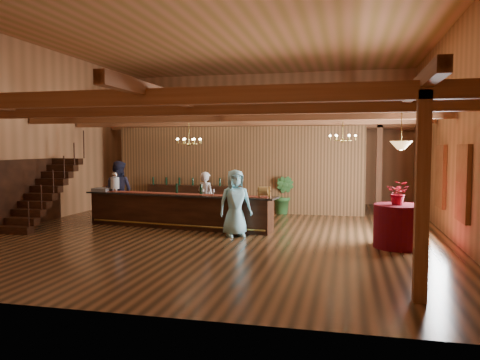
% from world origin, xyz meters
% --- Properties ---
extents(floor, '(14.00, 14.00, 0.00)m').
position_xyz_m(floor, '(0.00, 0.00, 0.00)').
color(floor, brown).
rests_on(floor, ground).
extents(ceiling, '(14.00, 14.00, 0.00)m').
position_xyz_m(ceiling, '(0.00, 0.00, 5.50)').
color(ceiling, '#AF6941').
rests_on(ceiling, wall_back).
extents(wall_back, '(12.00, 0.10, 5.50)m').
position_xyz_m(wall_back, '(0.00, 7.00, 2.75)').
color(wall_back, '#AC7043').
rests_on(wall_back, floor).
extents(wall_front, '(12.00, 0.10, 5.50)m').
position_xyz_m(wall_front, '(0.00, -7.00, 2.75)').
color(wall_front, '#AC7043').
rests_on(wall_front, floor).
extents(wall_left, '(0.10, 14.00, 5.50)m').
position_xyz_m(wall_left, '(-6.00, 0.00, 2.75)').
color(wall_left, '#AC7043').
rests_on(wall_left, floor).
extents(wall_right, '(0.10, 14.00, 5.50)m').
position_xyz_m(wall_right, '(6.00, 0.00, 2.75)').
color(wall_right, '#AC7043').
rests_on(wall_right, floor).
extents(beam_grid, '(11.90, 13.90, 0.39)m').
position_xyz_m(beam_grid, '(0.00, 0.51, 3.24)').
color(beam_grid, '#915B38').
rests_on(beam_grid, wall_left).
extents(support_posts, '(9.20, 10.20, 3.20)m').
position_xyz_m(support_posts, '(0.00, -0.50, 1.60)').
color(support_posts, '#915B38').
rests_on(support_posts, floor).
extents(partition_wall, '(9.00, 0.18, 3.10)m').
position_xyz_m(partition_wall, '(-0.50, 3.50, 1.55)').
color(partition_wall, brown).
rests_on(partition_wall, floor).
extents(window_right_front, '(0.12, 1.05, 1.75)m').
position_xyz_m(window_right_front, '(5.95, -1.60, 1.55)').
color(window_right_front, white).
rests_on(window_right_front, wall_right).
extents(window_right_back, '(0.12, 1.05, 1.75)m').
position_xyz_m(window_right_back, '(5.95, 1.00, 1.55)').
color(window_right_back, white).
rests_on(window_right_back, wall_right).
extents(staircase, '(1.00, 2.80, 2.00)m').
position_xyz_m(staircase, '(-5.45, -0.74, 1.00)').
color(staircase, '#3F1F10').
rests_on(staircase, floor).
extents(backroom_boxes, '(4.10, 0.60, 1.10)m').
position_xyz_m(backroom_boxes, '(-0.29, 5.50, 0.53)').
color(backroom_boxes, '#3F1F10').
rests_on(backroom_boxes, floor).
extents(tasting_bar, '(6.00, 1.51, 1.00)m').
position_xyz_m(tasting_bar, '(-1.43, -0.08, 0.50)').
color(tasting_bar, '#3F1F10').
rests_on(tasting_bar, floor).
extents(beverage_dispenser, '(0.26, 0.26, 0.60)m').
position_xyz_m(beverage_dispenser, '(-3.62, 0.26, 1.28)').
color(beverage_dispenser, silver).
rests_on(beverage_dispenser, tasting_bar).
extents(glass_rack_tray, '(0.50, 0.50, 0.10)m').
position_xyz_m(glass_rack_tray, '(-4.03, 0.22, 1.04)').
color(glass_rack_tray, gray).
rests_on(glass_rack_tray, tasting_bar).
extents(raffle_drum, '(0.34, 0.24, 0.30)m').
position_xyz_m(raffle_drum, '(1.20, -0.47, 1.17)').
color(raffle_drum, '#A26F2E').
rests_on(raffle_drum, tasting_bar).
extents(bar_bottle_0, '(0.07, 0.07, 0.30)m').
position_xyz_m(bar_bottle_0, '(-1.52, 0.05, 1.14)').
color(bar_bottle_0, black).
rests_on(bar_bottle_0, tasting_bar).
extents(bar_bottle_1, '(0.07, 0.07, 0.30)m').
position_xyz_m(bar_bottle_1, '(-0.74, -0.06, 1.14)').
color(bar_bottle_1, black).
rests_on(bar_bottle_1, tasting_bar).
extents(bar_bottle_2, '(0.07, 0.07, 0.30)m').
position_xyz_m(bar_bottle_2, '(-0.72, -0.06, 1.14)').
color(bar_bottle_2, black).
rests_on(bar_bottle_2, tasting_bar).
extents(backbar_shelf, '(3.51, 1.03, 0.98)m').
position_xyz_m(backbar_shelf, '(-2.07, 3.14, 0.49)').
color(backbar_shelf, '#3F1F10').
rests_on(backbar_shelf, floor).
extents(round_table, '(1.17, 1.17, 1.01)m').
position_xyz_m(round_table, '(4.60, -1.50, 0.51)').
color(round_table, '#4F0719').
rests_on(round_table, floor).
extents(chandelier_left, '(0.80, 0.80, 0.80)m').
position_xyz_m(chandelier_left, '(-1.45, 0.97, 2.56)').
color(chandelier_left, '#AB903D').
rests_on(chandelier_left, beam_grid).
extents(chandelier_right, '(0.80, 0.80, 0.70)m').
position_xyz_m(chandelier_right, '(3.24, 1.76, 2.66)').
color(chandelier_right, '#AB903D').
rests_on(chandelier_right, beam_grid).
extents(pendant_lamp, '(0.52, 0.52, 0.90)m').
position_xyz_m(pendant_lamp, '(4.60, -1.50, 2.40)').
color(pendant_lamp, '#AB903D').
rests_on(pendant_lamp, beam_grid).
extents(bartender, '(0.70, 0.59, 1.62)m').
position_xyz_m(bartender, '(-0.78, 0.57, 0.81)').
color(bartender, white).
rests_on(bartender, floor).
extents(staff_second, '(0.96, 0.76, 1.92)m').
position_xyz_m(staff_second, '(-3.68, 0.58, 0.96)').
color(staff_second, '#24253D').
rests_on(staff_second, floor).
extents(guest, '(1.03, 0.91, 1.77)m').
position_xyz_m(guest, '(0.52, -1.00, 0.89)').
color(guest, '#8FDDEA').
rests_on(guest, floor).
extents(floor_plant, '(0.92, 0.85, 1.35)m').
position_xyz_m(floor_plant, '(1.22, 3.40, 0.68)').
color(floor_plant, '#2A5925').
rests_on(floor_plant, floor).
extents(table_flowers, '(0.61, 0.57, 0.56)m').
position_xyz_m(table_flowers, '(4.57, -1.53, 1.30)').
color(table_flowers, '#A70D23').
rests_on(table_flowers, round_table).
extents(table_vase, '(0.20, 0.20, 0.32)m').
position_xyz_m(table_vase, '(4.56, -1.48, 1.18)').
color(table_vase, '#AB903D').
rests_on(table_vase, round_table).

